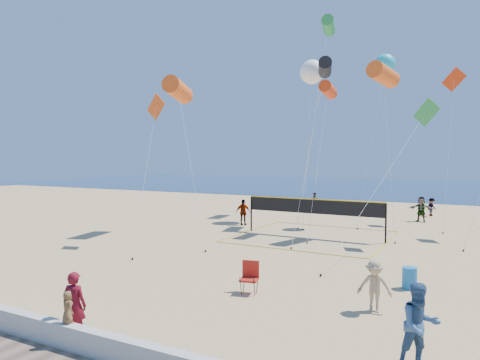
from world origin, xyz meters
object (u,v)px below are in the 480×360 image
at_px(volleyball_net, 313,211).
at_px(woman, 75,305).
at_px(camp_chair, 250,275).
at_px(trash_barrel, 410,278).

bearing_deg(volleyball_net, woman, -92.15).
distance_m(woman, camp_chair, 5.95).
height_order(camp_chair, trash_barrel, camp_chair).
xyz_separation_m(woman, camp_chair, (2.36, 5.45, -0.25)).
bearing_deg(trash_barrel, camp_chair, -147.85).
height_order(camp_chair, volleyball_net, volleyball_net).
relative_size(trash_barrel, volleyball_net, 0.09).
xyz_separation_m(woman, volleyball_net, (1.06, 16.62, 0.66)).
bearing_deg(camp_chair, woman, -125.62).
xyz_separation_m(camp_chair, volleyball_net, (-1.30, 11.17, 0.91)).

